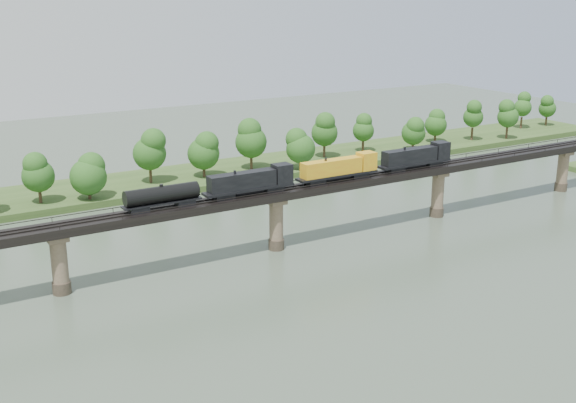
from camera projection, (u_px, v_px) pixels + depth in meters
ground at (373, 307)px, 111.60m from camera, size 400.00×400.00×0.00m
far_bank at (167, 181)px, 181.30m from camera, size 300.00×24.00×1.60m
bridge at (276, 222)px, 134.72m from camera, size 236.00×30.00×11.50m
bridge_superstructure at (276, 189)px, 132.92m from camera, size 220.00×4.90×0.75m
far_treeline at (140, 157)px, 171.29m from camera, size 289.06×17.54×13.60m
freight_train at (310, 173)px, 136.00m from camera, size 70.95×2.76×4.88m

